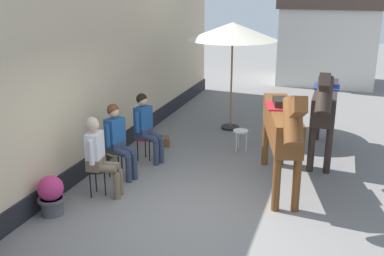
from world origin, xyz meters
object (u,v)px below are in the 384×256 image
(saddled_horse_far, at_px, (325,103))
(flower_planter_middle, at_px, (51,195))
(satchel_bag, at_px, (167,141))
(spare_stool_white, at_px, (241,133))
(seated_visitor_far, at_px, (146,124))
(seated_visitor_middle, at_px, (118,137))
(saddled_horse_near, at_px, (282,125))
(seated_visitor_near, at_px, (99,153))
(cafe_parasol, at_px, (233,32))

(saddled_horse_far, relative_size, flower_planter_middle, 4.68)
(satchel_bag, bearing_deg, spare_stool_white, -107.30)
(satchel_bag, bearing_deg, seated_visitor_far, 151.72)
(seated_visitor_middle, distance_m, saddled_horse_far, 4.18)
(seated_visitor_far, distance_m, saddled_horse_near, 2.80)
(seated_visitor_near, relative_size, satchel_bag, 4.96)
(seated_visitor_near, height_order, seated_visitor_far, same)
(saddled_horse_far, xyz_separation_m, cafe_parasol, (-2.24, 1.25, 1.20))
(seated_visitor_near, height_order, seated_visitor_middle, same)
(seated_visitor_near, relative_size, cafe_parasol, 0.54)
(saddled_horse_near, bearing_deg, flower_planter_middle, -147.07)
(saddled_horse_near, bearing_deg, satchel_bag, 152.19)
(cafe_parasol, relative_size, spare_stool_white, 5.61)
(cafe_parasol, bearing_deg, flower_planter_middle, -107.19)
(seated_visitor_far, bearing_deg, seated_visitor_middle, -99.90)
(saddled_horse_near, xyz_separation_m, spare_stool_white, (-1.06, 1.62, -0.76))
(spare_stool_white, bearing_deg, cafe_parasol, 111.85)
(seated_visitor_near, height_order, satchel_bag, seated_visitor_near)
(seated_visitor_near, height_order, saddled_horse_far, saddled_horse_far)
(saddled_horse_near, height_order, flower_planter_middle, saddled_horse_near)
(seated_visitor_near, xyz_separation_m, cafe_parasol, (1.20, 4.31, 1.59))
(flower_planter_middle, height_order, cafe_parasol, cafe_parasol)
(saddled_horse_far, bearing_deg, spare_stool_white, -173.69)
(saddled_horse_near, relative_size, saddled_horse_far, 0.98)
(seated_visitor_far, bearing_deg, spare_stool_white, 34.67)
(satchel_bag, bearing_deg, cafe_parasol, -57.11)
(seated_visitor_near, xyz_separation_m, saddled_horse_near, (2.83, 1.26, 0.38))
(seated_visitor_middle, relative_size, satchel_bag, 4.96)
(seated_visitor_middle, distance_m, seated_visitor_far, 0.92)
(spare_stool_white, bearing_deg, seated_visitor_middle, -131.64)
(cafe_parasol, bearing_deg, saddled_horse_near, -61.87)
(saddled_horse_far, height_order, cafe_parasol, cafe_parasol)
(saddled_horse_far, xyz_separation_m, flower_planter_middle, (-3.83, -3.90, -0.82))
(saddled_horse_far, height_order, spare_stool_white, saddled_horse_far)
(saddled_horse_near, xyz_separation_m, saddled_horse_far, (0.61, 1.81, 0.00))
(seated_visitor_near, bearing_deg, cafe_parasol, 74.51)
(seated_visitor_far, height_order, saddled_horse_near, saddled_horse_near)
(seated_visitor_middle, bearing_deg, cafe_parasol, 70.16)
(flower_planter_middle, relative_size, spare_stool_white, 1.39)
(seated_visitor_far, distance_m, saddled_horse_far, 3.63)
(saddled_horse_near, distance_m, satchel_bag, 3.21)
(spare_stool_white, relative_size, satchel_bag, 1.64)
(seated_visitor_near, xyz_separation_m, saddled_horse_far, (3.44, 3.06, 0.38))
(seated_visitor_near, bearing_deg, saddled_horse_far, 41.72)
(seated_visitor_near, relative_size, seated_visitor_far, 1.00)
(saddled_horse_near, relative_size, cafe_parasol, 1.14)
(flower_planter_middle, height_order, satchel_bag, flower_planter_middle)
(seated_visitor_near, relative_size, seated_visitor_middle, 1.00)
(seated_visitor_near, height_order, saddled_horse_near, saddled_horse_near)
(seated_visitor_far, xyz_separation_m, saddled_horse_near, (2.74, -0.46, 0.38))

